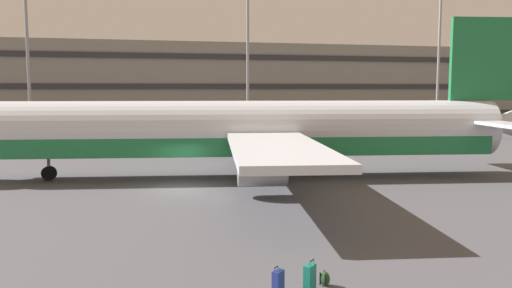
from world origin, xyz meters
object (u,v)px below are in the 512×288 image
suitcase_scuffed (278,282)px  backpack_navy (325,279)px  airliner (252,132)px  suitcase_purple (310,278)px

suitcase_scuffed → backpack_navy: bearing=14.2°
airliner → suitcase_purple: size_ratio=38.69×
suitcase_purple → suitcase_scuffed: bearing=175.9°
airliner → suitcase_purple: bearing=-98.8°
suitcase_scuffed → backpack_navy: size_ratio=1.68×
suitcase_scuffed → suitcase_purple: bearing=-4.1°
suitcase_scuffed → backpack_navy: (1.55, 0.39, -0.18)m
suitcase_purple → backpack_navy: size_ratio=2.01×
airliner → suitcase_scuffed: airliner is taller
suitcase_purple → suitcase_scuffed: 0.92m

